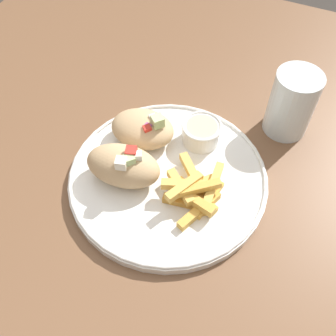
{
  "coord_description": "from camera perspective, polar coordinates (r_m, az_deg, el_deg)",
  "views": [
    {
      "loc": [
        0.16,
        -0.35,
        1.24
      ],
      "look_at": [
        0.02,
        -0.03,
        0.76
      ],
      "focal_mm": 42.0,
      "sensor_mm": 36.0,
      "label": 1
    }
  ],
  "objects": [
    {
      "name": "ground_plane",
      "position": [
        1.3,
        -0.06,
        -18.79
      ],
      "size": [
        10.0,
        10.0,
        0.0
      ],
      "primitive_type": "plane",
      "color": "#38332D"
    },
    {
      "name": "table",
      "position": [
        0.71,
        -0.1,
        -3.21
      ],
      "size": [
        1.1,
        1.1,
        0.72
      ],
      "color": "brown",
      "rests_on": "ground_plane"
    },
    {
      "name": "plate",
      "position": [
        0.61,
        0.0,
        -1.34
      ],
      "size": [
        0.31,
        0.31,
        0.02
      ],
      "color": "white",
      "rests_on": "table"
    },
    {
      "name": "pita_sandwich_near",
      "position": [
        0.59,
        -6.48,
        0.35
      ],
      "size": [
        0.12,
        0.08,
        0.07
      ],
      "rotation": [
        0.0,
        0.0,
        0.12
      ],
      "color": "tan",
      "rests_on": "plate"
    },
    {
      "name": "pita_sandwich_far",
      "position": [
        0.64,
        -3.68,
        5.72
      ],
      "size": [
        0.11,
        0.09,
        0.06
      ],
      "rotation": [
        0.0,
        0.0,
        0.11
      ],
      "color": "tan",
      "rests_on": "plate"
    },
    {
      "name": "fries_pile",
      "position": [
        0.58,
        4.0,
        -3.48
      ],
      "size": [
        0.09,
        0.12,
        0.04
      ],
      "color": "gold",
      "rests_on": "plate"
    },
    {
      "name": "sauce_ramekin",
      "position": [
        0.64,
        4.88,
        5.29
      ],
      "size": [
        0.07,
        0.07,
        0.04
      ],
      "color": "white",
      "rests_on": "plate"
    },
    {
      "name": "water_glass",
      "position": [
        0.69,
        17.41,
        8.59
      ],
      "size": [
        0.08,
        0.08,
        0.11
      ],
      "color": "silver",
      "rests_on": "table"
    }
  ]
}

